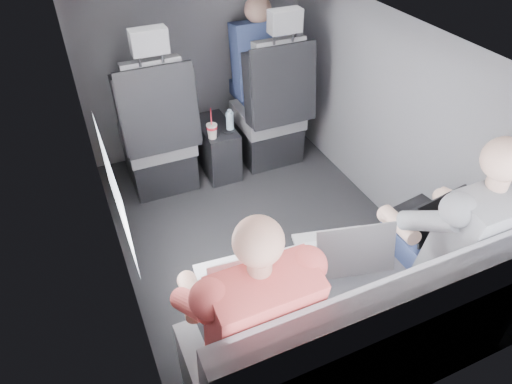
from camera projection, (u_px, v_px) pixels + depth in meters
name	position (u px, v px, depth m)	size (l,w,h in m)	color
floor	(263.00, 237.00, 3.09)	(2.60, 2.60, 0.00)	black
ceiling	(266.00, 39.00, 2.26)	(2.60, 2.60, 0.00)	#B2B2AD
panel_left	(108.00, 192.00, 2.39)	(0.02, 2.60, 1.35)	#56565B
panel_right	(390.00, 122.00, 2.96)	(0.02, 2.60, 1.35)	#56565B
panel_front	(195.00, 71.00, 3.61)	(1.80, 0.02, 1.35)	#56565B
panel_back	(407.00, 325.00, 1.74)	(1.80, 0.02, 1.35)	#56565B
side_window	(115.00, 189.00, 2.04)	(0.02, 0.75, 0.42)	white
seatbelt	(282.00, 77.00, 3.22)	(0.05, 0.01, 0.65)	black
front_seat_left	(159.00, 141.00, 3.30)	(0.52, 0.58, 1.26)	black
front_seat_right	(271.00, 116.00, 3.59)	(0.52, 0.58, 1.26)	black
center_console	(217.00, 148.00, 3.60)	(0.24, 0.48, 0.41)	black
rear_bench	(358.00, 333.00, 2.14)	(1.60, 0.57, 0.92)	#5E5D62
soda_cup	(212.00, 131.00, 3.30)	(0.08, 0.08, 0.24)	white
water_bottle	(230.00, 121.00, 3.38)	(0.06, 0.06, 0.17)	#AFD0ED
laptop_white	(245.00, 280.00, 1.96)	(0.39, 0.37, 0.27)	silver
laptop_silver	(342.00, 250.00, 2.11)	(0.41, 0.40, 0.26)	#ADADB2
laptop_black	(426.00, 217.00, 2.30)	(0.36, 0.34, 0.24)	black
passenger_rear_left	(247.00, 313.00, 1.85)	(0.49, 0.61, 1.21)	#38393E
passenger_rear_right	(451.00, 237.00, 2.18)	(0.51, 0.63, 1.24)	navy
passenger_front_right	(258.00, 61.00, 3.56)	(0.40, 0.40, 0.82)	navy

